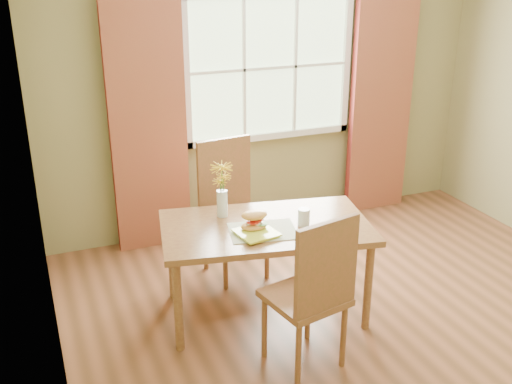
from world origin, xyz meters
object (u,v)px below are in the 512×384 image
object	(u,v)px
flower_vase	(222,185)
chair_near	(315,289)
croissant_sandwich	(254,220)
water_glass	(304,218)
chair_far	(230,201)
dining_table	(266,234)

from	to	relation	value
flower_vase	chair_near	bearing A→B (deg)	-75.48
croissant_sandwich	water_glass	xyz separation A→B (m)	(0.35, -0.04, -0.03)
chair_far	croissant_sandwich	xyz separation A→B (m)	(-0.11, -0.79, 0.18)
croissant_sandwich	flower_vase	xyz separation A→B (m)	(-0.11, 0.33, 0.16)
chair_near	chair_far	bearing A→B (deg)	79.50
croissant_sandwich	chair_far	bearing A→B (deg)	86.64
chair_far	flower_vase	distance (m)	0.61
dining_table	flower_vase	distance (m)	0.46
chair_near	dining_table	bearing A→B (deg)	79.80
chair_near	water_glass	distance (m)	0.66
dining_table	croissant_sandwich	xyz separation A→B (m)	(-0.12, -0.08, 0.16)
dining_table	croissant_sandwich	size ratio (longest dim) A/B	8.07
dining_table	water_glass	size ratio (longest dim) A/B	12.60
chair_near	water_glass	size ratio (longest dim) A/B	8.51
dining_table	chair_far	world-z (taller)	chair_far
flower_vase	chair_far	bearing A→B (deg)	64.56
dining_table	chair_far	bearing A→B (deg)	101.99
chair_near	water_glass	world-z (taller)	chair_near
chair_far	croissant_sandwich	bearing A→B (deg)	-104.46
dining_table	water_glass	bearing A→B (deg)	-14.03
chair_far	croissant_sandwich	size ratio (longest dim) A/B	5.68
flower_vase	croissant_sandwich	bearing A→B (deg)	-71.03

